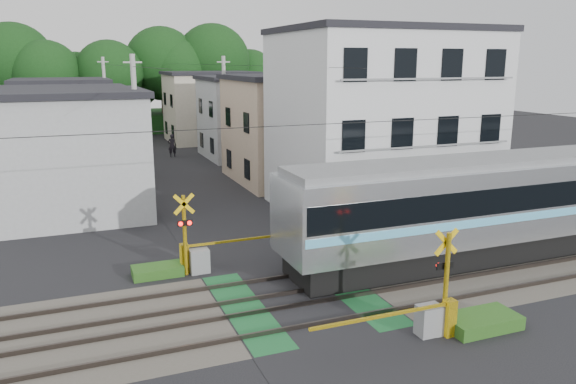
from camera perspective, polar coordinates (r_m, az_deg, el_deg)
name	(u,v)px	position (r m, az deg, el deg)	size (l,w,h in m)	color
ground	(299,300)	(18.79, 1.17, -10.89)	(120.00, 120.00, 0.00)	black
track_bed	(299,299)	(18.77, 1.17, -10.78)	(120.00, 120.00, 0.14)	#47423A
crossing_signal_near	(433,312)	(16.78, 14.54, -11.73)	(4.74, 0.65, 3.09)	yellow
crossing_signal_far	(197,254)	(21.06, -9.27, -6.27)	(4.74, 0.65, 3.09)	yellow
apartment_block	(380,120)	(29.65, 9.36, 7.18)	(10.20, 8.36, 9.30)	silver
houses_row	(167,123)	(42.53, -12.21, 6.91)	(22.07, 31.35, 6.80)	#AAADAF
tree_hill	(128,79)	(64.11, -15.98, 10.94)	(40.00, 13.07, 11.76)	#133712
catenary	(456,176)	(20.66, 16.72, 1.55)	(60.00, 5.04, 7.00)	#2D2D33
utility_poles	(154,115)	(39.38, -13.43, 7.60)	(7.90, 42.00, 8.00)	#A5A5A0
pedestrian	(172,146)	(46.85, -11.69, 4.64)	(0.68, 0.45, 1.87)	black
weed_patches	(348,288)	(19.33, 6.15, -9.65)	(10.25, 8.80, 0.40)	#2D5E1E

